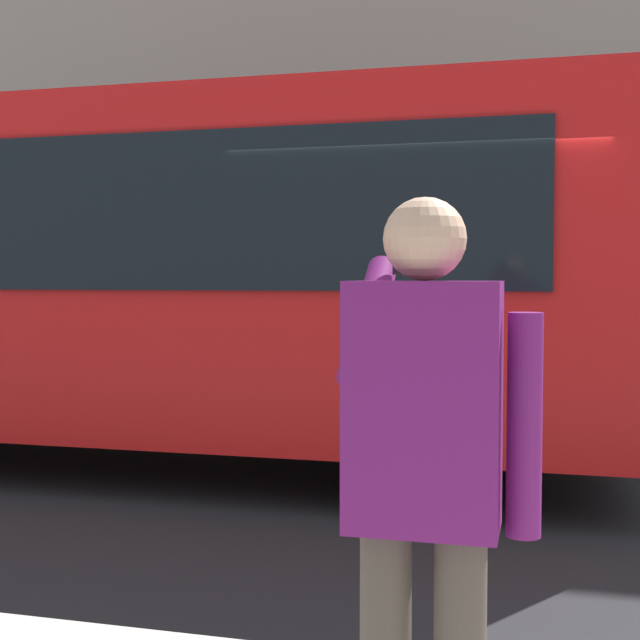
# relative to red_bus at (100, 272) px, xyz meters

# --- Properties ---
(ground_plane) EXTENTS (60.00, 60.00, 0.00)m
(ground_plane) POSITION_rel_red_bus_xyz_m (-2.91, 0.05, -1.68)
(ground_plane) COLOR #232326
(red_bus) EXTENTS (9.05, 2.54, 3.08)m
(red_bus) POSITION_rel_red_bus_xyz_m (0.00, 0.00, 0.00)
(red_bus) COLOR red
(red_bus) RESTS_ON ground_plane
(pedestrian_photographer) EXTENTS (0.53, 0.52, 1.70)m
(pedestrian_photographer) POSITION_rel_red_bus_xyz_m (-3.47, 4.57, -0.54)
(pedestrian_photographer) COLOR #4C4238
(pedestrian_photographer) RESTS_ON sidewalk_curb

